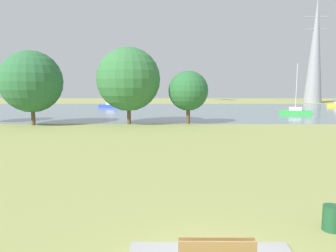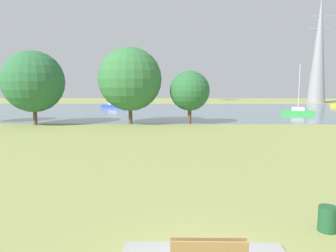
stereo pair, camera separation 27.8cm
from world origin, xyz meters
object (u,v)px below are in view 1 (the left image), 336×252
sailboat_green (295,111)px  tree_east_near (31,82)px  sailboat_blue (111,106)px  tree_west_far (128,79)px  litter_bin (332,218)px  electricity_pylon (315,50)px  tree_east_far (188,91)px

sailboat_green → tree_east_near: tree_east_near is taller
sailboat_blue → sailboat_green: bearing=-24.7°
tree_west_far → litter_bin: bearing=-70.3°
sailboat_green → electricity_pylon: bearing=62.5°
sailboat_blue → tree_east_near: 28.34m
sailboat_green → tree_west_far: (-24.16, -12.32, 4.72)m
tree_east_near → tree_west_far: (10.74, 1.08, 0.29)m
sailboat_blue → electricity_pylon: bearing=20.7°
litter_bin → tree_east_near: size_ratio=0.10×
litter_bin → sailboat_blue: sailboat_blue is taller
tree_east_near → tree_west_far: size_ratio=0.94×
litter_bin → tree_east_near: tree_east_near is taller
sailboat_green → electricity_pylon: electricity_pylon is taller
tree_east_near → tree_west_far: tree_west_far is taller
tree_west_far → tree_east_far: size_ratio=1.43×
tree_east_near → sailboat_blue: bearing=82.3°
tree_west_far → electricity_pylon: (41.11, 44.83, 8.10)m
sailboat_blue → litter_bin: bearing=-72.7°
tree_east_near → electricity_pylon: electricity_pylon is taller
litter_bin → tree_east_near: 33.79m
sailboat_blue → tree_west_far: 27.96m
sailboat_blue → electricity_pylon: size_ratio=0.22×
electricity_pylon → sailboat_blue: bearing=-159.3°
sailboat_blue → tree_west_far: size_ratio=0.66×
tree_east_far → tree_east_near: bearing=-175.6°
tree_east_near → tree_east_far: size_ratio=1.35×
tree_east_near → tree_east_far: bearing=4.4°
sailboat_green → tree_west_far: tree_west_far is taller
electricity_pylon → tree_east_near: bearing=-138.5°
tree_east_far → sailboat_green: bearing=34.9°
sailboat_green → tree_west_far: bearing=-153.0°
litter_bin → electricity_pylon: bearing=66.6°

